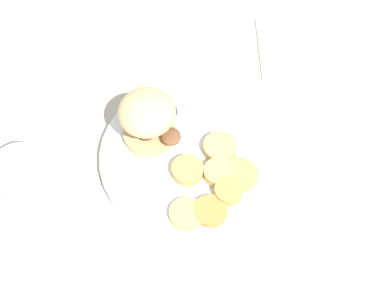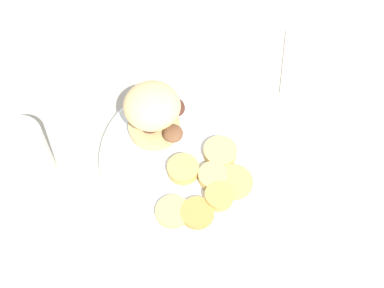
% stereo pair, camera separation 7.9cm
% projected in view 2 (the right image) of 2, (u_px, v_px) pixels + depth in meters
% --- Properties ---
extents(ground_plane, '(4.00, 4.00, 0.00)m').
position_uv_depth(ground_plane, '(192.00, 159.00, 0.83)').
color(ground_plane, '#B2A899').
extents(dinner_plate, '(0.28, 0.28, 0.02)m').
position_uv_depth(dinner_plate, '(192.00, 156.00, 0.82)').
color(dinner_plate, white).
rests_on(dinner_plate, ground_plane).
extents(sandwich, '(0.10, 0.10, 0.09)m').
position_uv_depth(sandwich, '(154.00, 112.00, 0.80)').
color(sandwich, tan).
rests_on(sandwich, dinner_plate).
extents(potato_round_0, '(0.05, 0.05, 0.01)m').
position_uv_depth(potato_round_0, '(197.00, 213.00, 0.76)').
color(potato_round_0, '#BC8942').
rests_on(potato_round_0, dinner_plate).
extents(potato_round_1, '(0.04, 0.04, 0.02)m').
position_uv_depth(potato_round_1, '(219.00, 197.00, 0.77)').
color(potato_round_1, tan).
rests_on(potato_round_1, dinner_plate).
extents(potato_round_2, '(0.05, 0.05, 0.02)m').
position_uv_depth(potato_round_2, '(220.00, 152.00, 0.81)').
color(potato_round_2, '#DBB766').
rests_on(potato_round_2, dinner_plate).
extents(potato_round_3, '(0.06, 0.06, 0.01)m').
position_uv_depth(potato_round_3, '(234.00, 182.00, 0.78)').
color(potato_round_3, tan).
rests_on(potato_round_3, dinner_plate).
extents(potato_round_4, '(0.05, 0.05, 0.01)m').
position_uv_depth(potato_round_4, '(173.00, 212.00, 0.76)').
color(potato_round_4, '#DBB766').
rests_on(potato_round_4, dinner_plate).
extents(potato_round_5, '(0.04, 0.04, 0.02)m').
position_uv_depth(potato_round_5, '(213.00, 176.00, 0.79)').
color(potato_round_5, '#DBB766').
rests_on(potato_round_5, dinner_plate).
extents(potato_round_6, '(0.05, 0.05, 0.02)m').
position_uv_depth(potato_round_6, '(182.00, 169.00, 0.79)').
color(potato_round_6, tan).
rests_on(potato_round_6, dinner_plate).
extents(drinking_glass, '(0.07, 0.07, 0.11)m').
position_uv_depth(drinking_glass, '(25.00, 156.00, 0.78)').
color(drinking_glass, silver).
rests_on(drinking_glass, ground_plane).
extents(napkin, '(0.12, 0.16, 0.01)m').
position_uv_depth(napkin, '(309.00, 63.00, 0.93)').
color(napkin, beige).
rests_on(napkin, ground_plane).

